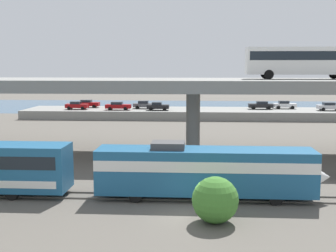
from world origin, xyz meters
TOP-DOWN VIEW (x-y plane):
  - ground_plane at (0.00, 0.00)m, footprint 260.00×260.00m
  - rail_strip_near at (0.00, 3.26)m, footprint 110.00×0.12m
  - rail_strip_far at (0.00, 4.74)m, footprint 110.00×0.12m
  - train_locomotive at (1.79, 4.00)m, footprint 16.82×3.04m
  - highway_overpass at (0.00, 20.00)m, footprint 96.00×11.76m
  - transit_bus_on_overpass at (11.69, 21.05)m, footprint 12.00×2.68m
  - pier_parking_lot at (0.00, 55.00)m, footprint 63.69×10.74m
  - parked_car_0 at (12.51, 55.93)m, footprint 4.53×1.99m
  - parked_car_1 at (17.13, 57.08)m, footprint 4.20×1.86m
  - parked_car_2 at (-9.55, 55.59)m, footprint 4.23×1.87m
  - parked_car_3 at (24.63, 53.97)m, footprint 4.51×1.97m
  - parked_car_4 at (-21.99, 53.21)m, footprint 4.13×1.90m
  - parked_car_5 at (-6.68, 52.59)m, footprint 4.02×1.99m
  - parked_car_6 at (-20.98, 57.14)m, footprint 4.67×1.83m
  - parked_car_7 at (-14.10, 52.71)m, footprint 4.66×1.87m
  - harbor_water at (0.00, 78.00)m, footprint 140.00×36.00m
  - shrub_right at (1.54, -0.98)m, footprint 2.90×2.90m

SIDE VIEW (x-z plane):
  - ground_plane at x=0.00m, z-range 0.00..0.00m
  - harbor_water at x=0.00m, z-range 0.00..0.01m
  - rail_strip_near at x=0.00m, z-range 0.00..0.12m
  - rail_strip_far at x=0.00m, z-range 0.00..0.12m
  - pier_parking_lot at x=0.00m, z-range 0.00..1.60m
  - shrub_right at x=1.54m, z-range 0.00..2.90m
  - train_locomotive at x=1.79m, z-range 0.10..4.28m
  - parked_car_1 at x=17.13m, z-range 1.63..3.13m
  - parked_car_4 at x=-21.99m, z-range 1.63..3.13m
  - parked_car_2 at x=-9.55m, z-range 1.63..3.13m
  - parked_car_5 at x=-6.68m, z-range 1.63..3.13m
  - parked_car_6 at x=-20.98m, z-range 1.63..3.13m
  - parked_car_7 at x=-14.10m, z-range 1.63..3.13m
  - parked_car_3 at x=24.63m, z-range 1.63..3.13m
  - parked_car_0 at x=12.51m, z-range 1.63..3.13m
  - highway_overpass at x=0.00m, z-range 3.36..11.61m
  - transit_bus_on_overpass at x=11.69m, z-range 8.61..12.01m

